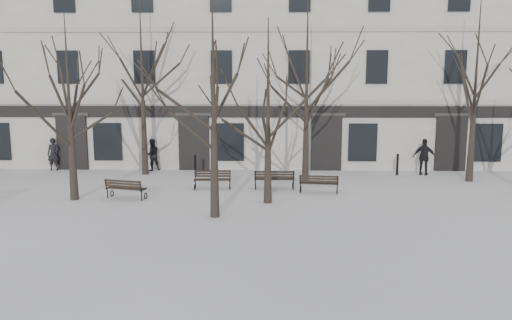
{
  "coord_description": "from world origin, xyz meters",
  "views": [
    {
      "loc": [
        0.34,
        -18.19,
        4.67
      ],
      "look_at": [
        -0.11,
        3.0,
        1.32
      ],
      "focal_mm": 35.0,
      "sensor_mm": 36.0,
      "label": 1
    }
  ],
  "objects_px": {
    "tree_0": "(68,85)",
    "bench_4": "(274,179)",
    "tree_2": "(268,89)",
    "bench_3": "(212,179)",
    "tree_1": "(213,77)",
    "bench_1": "(125,188)",
    "bench_2": "(319,183)"
  },
  "relations": [
    {
      "from": "bench_2",
      "to": "bench_4",
      "type": "height_order",
      "value": "bench_4"
    },
    {
      "from": "tree_1",
      "to": "bench_4",
      "type": "relative_size",
      "value": 4.4
    },
    {
      "from": "tree_0",
      "to": "bench_4",
      "type": "bearing_deg",
      "value": 14.38
    },
    {
      "from": "bench_1",
      "to": "bench_2",
      "type": "height_order",
      "value": "bench_1"
    },
    {
      "from": "tree_0",
      "to": "bench_3",
      "type": "height_order",
      "value": "tree_0"
    },
    {
      "from": "tree_0",
      "to": "bench_3",
      "type": "bearing_deg",
      "value": 21.98
    },
    {
      "from": "bench_3",
      "to": "bench_4",
      "type": "bearing_deg",
      "value": -3.8
    },
    {
      "from": "tree_0",
      "to": "bench_1",
      "type": "relative_size",
      "value": 4.24
    },
    {
      "from": "bench_2",
      "to": "tree_0",
      "type": "bearing_deg",
      "value": 14.96
    },
    {
      "from": "tree_2",
      "to": "bench_2",
      "type": "distance_m",
      "value": 4.8
    },
    {
      "from": "bench_1",
      "to": "bench_3",
      "type": "height_order",
      "value": "bench_1"
    },
    {
      "from": "bench_2",
      "to": "bench_4",
      "type": "distance_m",
      "value": 2.0
    },
    {
      "from": "bench_1",
      "to": "bench_2",
      "type": "relative_size",
      "value": 1.02
    },
    {
      "from": "tree_1",
      "to": "bench_3",
      "type": "relative_size",
      "value": 4.72
    },
    {
      "from": "tree_0",
      "to": "tree_1",
      "type": "bearing_deg",
      "value": -22.55
    },
    {
      "from": "tree_2",
      "to": "bench_3",
      "type": "height_order",
      "value": "tree_2"
    },
    {
      "from": "tree_0",
      "to": "tree_1",
      "type": "xyz_separation_m",
      "value": [
        5.88,
        -2.44,
        0.28
      ]
    },
    {
      "from": "tree_1",
      "to": "tree_2",
      "type": "xyz_separation_m",
      "value": [
        1.85,
        2.08,
        -0.42
      ]
    },
    {
      "from": "tree_1",
      "to": "tree_2",
      "type": "bearing_deg",
      "value": 48.4
    },
    {
      "from": "tree_2",
      "to": "bench_1",
      "type": "relative_size",
      "value": 4.11
    },
    {
      "from": "tree_1",
      "to": "bench_3",
      "type": "height_order",
      "value": "tree_1"
    },
    {
      "from": "tree_0",
      "to": "bench_3",
      "type": "xyz_separation_m",
      "value": [
        5.3,
        2.14,
        -4.09
      ]
    },
    {
      "from": "bench_2",
      "to": "tree_2",
      "type": "bearing_deg",
      "value": 45.43
    },
    {
      "from": "tree_2",
      "to": "bench_3",
      "type": "relative_size",
      "value": 4.31
    },
    {
      "from": "tree_1",
      "to": "tree_0",
      "type": "bearing_deg",
      "value": 157.45
    },
    {
      "from": "bench_2",
      "to": "bench_4",
      "type": "xyz_separation_m",
      "value": [
        -1.86,
        0.72,
        0.03
      ]
    },
    {
      "from": "bench_3",
      "to": "bench_1",
      "type": "bearing_deg",
      "value": -150.85
    },
    {
      "from": "tree_1",
      "to": "bench_1",
      "type": "xyz_separation_m",
      "value": [
        -3.86,
        2.59,
        -4.36
      ]
    },
    {
      "from": "tree_0",
      "to": "tree_1",
      "type": "distance_m",
      "value": 6.37
    },
    {
      "from": "tree_0",
      "to": "bench_2",
      "type": "distance_m",
      "value": 10.77
    },
    {
      "from": "tree_1",
      "to": "bench_1",
      "type": "height_order",
      "value": "tree_1"
    },
    {
      "from": "tree_1",
      "to": "bench_2",
      "type": "xyz_separation_m",
      "value": [
        4.0,
        3.77,
        -4.36
      ]
    }
  ]
}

